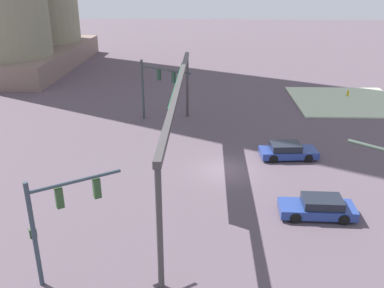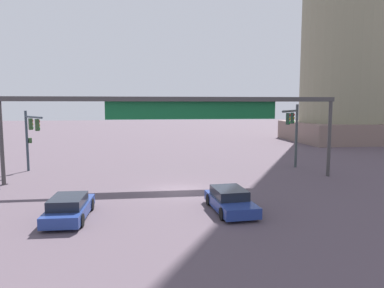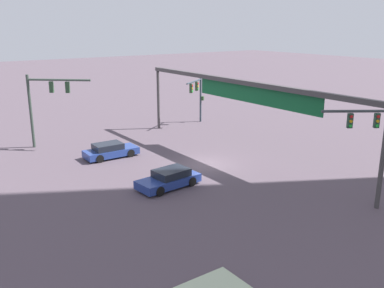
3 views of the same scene
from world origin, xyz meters
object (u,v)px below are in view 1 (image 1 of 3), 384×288
object	(u,v)px
traffic_signal_near_corner	(154,81)
sedan_car_waiting_far	(287,151)
fire_hydrant_on_curb	(348,93)
sedan_car_approaching	(318,207)
traffic_signal_cross_street	(56,212)

from	to	relation	value
traffic_signal_near_corner	sedan_car_waiting_far	size ratio (longest dim) A/B	1.30
fire_hydrant_on_curb	sedan_car_approaching	bearing A→B (deg)	159.60
sedan_car_approaching	fire_hydrant_on_curb	size ratio (longest dim) A/B	6.19
traffic_signal_cross_street	sedan_car_waiting_far	xyz separation A→B (m)	(14.16, -12.81, -2.93)
traffic_signal_cross_street	fire_hydrant_on_curb	world-z (taller)	traffic_signal_cross_street
traffic_signal_cross_street	sedan_car_approaching	world-z (taller)	traffic_signal_cross_street
sedan_car_approaching	sedan_car_waiting_far	distance (m)	8.39
sedan_car_waiting_far	fire_hydrant_on_curb	bearing A→B (deg)	55.61
traffic_signal_near_corner	fire_hydrant_on_curb	distance (m)	23.47
traffic_signal_cross_street	sedan_car_waiting_far	distance (m)	19.32
sedan_car_approaching	sedan_car_waiting_far	size ratio (longest dim) A/B	0.99
traffic_signal_near_corner	traffic_signal_cross_street	distance (m)	22.50
traffic_signal_near_corner	sedan_car_approaching	size ratio (longest dim) A/B	1.31
fire_hydrant_on_curb	traffic_signal_near_corner	bearing A→B (deg)	113.94
traffic_signal_near_corner	traffic_signal_cross_street	bearing A→B (deg)	-59.88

